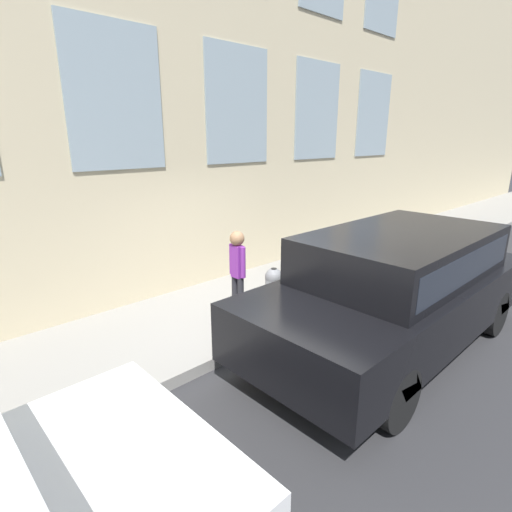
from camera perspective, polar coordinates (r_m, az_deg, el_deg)
The scene contains 6 objects.
ground_plane at distance 6.31m, azimuth 3.89°, elevation -11.39°, with size 80.00×80.00×0.00m, color #2D2D30.
sidewalk at distance 7.07m, azimuth -3.40°, elevation -7.44°, with size 2.43×60.00×0.16m.
building_facade at distance 7.74m, azimuth -11.51°, elevation 28.83°, with size 0.33×40.00×9.27m.
fire_hydrant at distance 6.59m, azimuth 2.53°, elevation -4.83°, with size 0.37×0.48×0.76m.
person at distance 6.23m, azimuth -2.67°, elevation -1.52°, with size 0.34×0.23×1.43m.
parked_truck_black_near at distance 6.00m, azimuth 19.44°, elevation -3.55°, with size 2.02×4.94×1.72m.
Camera 1 is at (-3.75, 4.13, 2.96)m, focal length 28.00 mm.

